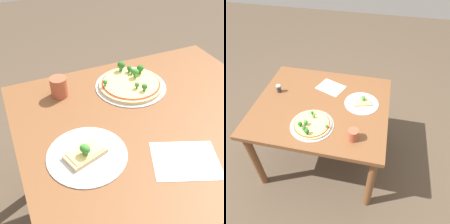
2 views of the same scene
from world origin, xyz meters
TOP-DOWN VIEW (x-y plane):
  - ground_plane at (0.00, 0.00)m, footprint 8.00×8.00m
  - dining_table at (0.00, 0.00)m, footprint 1.07×0.92m
  - pizza_tray_whole at (0.01, 0.24)m, footprint 0.32×0.32m
  - pizza_tray_slice at (-0.32, -0.08)m, footprint 0.28×0.28m
  - drinking_cup at (-0.31, 0.30)m, footprint 0.07×0.07m
  - paper_menu at (-0.02, -0.23)m, footprint 0.27×0.24m

SIDE VIEW (x-z plane):
  - ground_plane at x=0.00m, z-range 0.00..0.00m
  - dining_table at x=0.00m, z-range 0.26..0.96m
  - paper_menu at x=-0.02m, z-range 0.70..0.71m
  - pizza_tray_slice at x=-0.32m, z-range 0.68..0.75m
  - pizza_tray_whole at x=0.01m, z-range 0.68..0.75m
  - drinking_cup at x=-0.31m, z-range 0.70..0.79m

